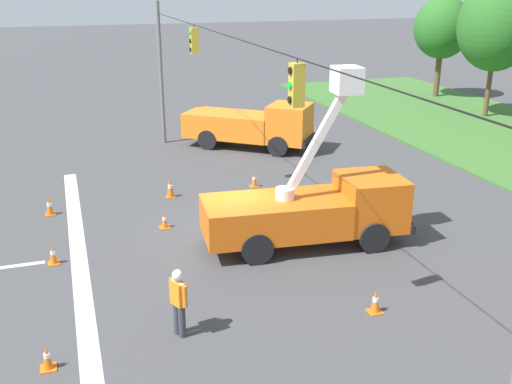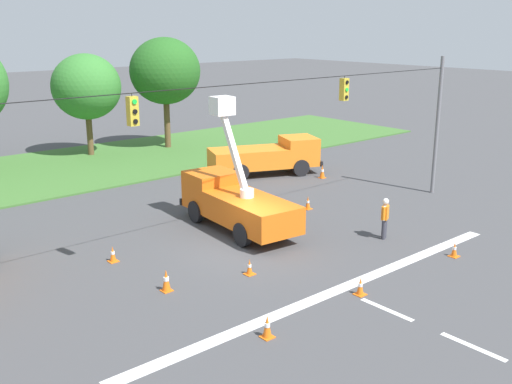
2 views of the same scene
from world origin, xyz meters
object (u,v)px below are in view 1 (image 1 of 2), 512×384
Objects in this scene: traffic_cone_near_bucket at (47,358)px; road_worker at (179,299)px; traffic_cone_lane_edge_a at (49,206)px; traffic_cone_far_right at (164,220)px; traffic_cone_lane_edge_b at (53,255)px; tree_west at (497,26)px; traffic_cone_foreground_right at (254,180)px; traffic_cone_foreground_left at (170,188)px; utility_truck_bucket_lift at (313,207)px; utility_truck_support_far at (253,125)px; traffic_cone_mid_left at (375,302)px; tree_far_west at (442,28)px.

road_worker is at bearing 97.77° from traffic_cone_near_bucket.
traffic_cone_far_right is at bearing 56.42° from traffic_cone_lane_edge_a.
road_worker is 2.81× the size of traffic_cone_lane_edge_b.
tree_west is 13.13× the size of traffic_cone_foreground_right.
traffic_cone_lane_edge_b is at bearing 178.29° from traffic_cone_near_bucket.
traffic_cone_lane_edge_b is at bearing -43.23° from traffic_cone_foreground_left.
tree_west reaches higher than traffic_cone_far_right.
utility_truck_bucket_lift is 3.86× the size of road_worker.
tree_west is 11.69× the size of traffic_cone_lane_edge_a.
traffic_cone_lane_edge_a reaches higher than traffic_cone_near_bucket.
utility_truck_support_far is 19.03m from traffic_cone_near_bucket.
traffic_cone_far_right is at bearing -53.68° from traffic_cone_foreground_right.
traffic_cone_foreground_left is at bearing -161.41° from traffic_cone_mid_left.
utility_truck_support_far is 6.15m from traffic_cone_foreground_right.
traffic_cone_far_right is at bearing -14.19° from traffic_cone_foreground_left.
utility_truck_bucket_lift is at bearing -41.94° from tree_far_west.
traffic_cone_lane_edge_a is 4.57m from traffic_cone_far_right.
utility_truck_support_far reaches higher than road_worker.
road_worker is at bearing -27.28° from traffic_cone_foreground_right.
utility_truck_support_far reaches higher than traffic_cone_foreground_left.
traffic_cone_foreground_right is at bearing 92.23° from traffic_cone_foreground_left.
traffic_cone_foreground_right is (5.81, -1.81, -0.90)m from utility_truck_support_far.
traffic_cone_lane_edge_b is 4.09m from traffic_cone_far_right.
traffic_cone_foreground_right is at bearing -179.56° from utility_truck_bucket_lift.
traffic_cone_far_right is (-2.83, -4.37, -1.01)m from utility_truck_bucket_lift.
utility_truck_support_far is at bearing 162.72° from traffic_cone_foreground_right.
utility_truck_support_far is 17.20m from road_worker.
tree_far_west is 28.20m from utility_truck_bucket_lift.
traffic_cone_lane_edge_a reaches higher than traffic_cone_lane_edge_b.
road_worker is (17.99, -22.92, -4.56)m from tree_west.
utility_truck_support_far reaches higher than traffic_cone_lane_edge_b.
tree_far_west reaches higher than traffic_cone_far_right.
utility_truck_support_far is 11.22× the size of traffic_cone_far_right.
traffic_cone_mid_left reaches higher than traffic_cone_lane_edge_b.
tree_west reaches higher than traffic_cone_lane_edge_a.
traffic_cone_lane_edge_b is (-5.57, -7.96, -0.01)m from traffic_cone_mid_left.
road_worker is (24.73, -23.86, -3.92)m from tree_far_west.
traffic_cone_lane_edge_b is 1.08× the size of traffic_cone_far_right.
traffic_cone_far_right is (17.97, -23.06, -4.65)m from tree_far_west.
utility_truck_bucket_lift is 9.68× the size of traffic_cone_lane_edge_a.
traffic_cone_foreground_left is at bearing 136.77° from traffic_cone_lane_edge_b.
tree_west is at bearing 136.03° from traffic_cone_mid_left.
traffic_cone_foreground_right is 1.08× the size of traffic_cone_far_right.
traffic_cone_near_bucket is at bearing -38.37° from traffic_cone_foreground_right.
tree_far_west reaches higher than utility_truck_support_far.
traffic_cone_foreground_left is (-5.87, -3.60, -0.89)m from utility_truck_bucket_lift.
road_worker is at bearing 30.07° from traffic_cone_lane_edge_b.
traffic_cone_foreground_left is 3.56m from traffic_cone_foreground_right.
traffic_cone_mid_left reaches higher than traffic_cone_far_right.
traffic_cone_mid_left is 0.92× the size of traffic_cone_lane_edge_a.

